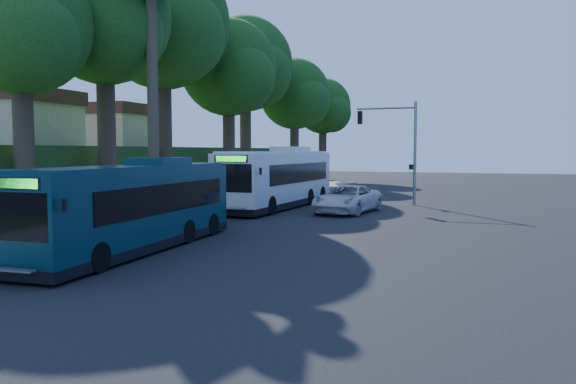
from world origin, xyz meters
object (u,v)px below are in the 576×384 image
at_px(bus_shelter, 155,186).
at_px(white_bus, 279,178).
at_px(pickup, 347,199).
at_px(teal_bus, 135,205).

height_order(bus_shelter, white_bus, white_bus).
xyz_separation_m(bus_shelter, pickup, (8.87, 6.85, -0.99)).
height_order(white_bus, pickup, white_bus).
height_order(teal_bus, pickup, teal_bus).
relative_size(white_bus, pickup, 2.28).
relative_size(bus_shelter, pickup, 0.54).
relative_size(teal_bus, pickup, 1.97).
xyz_separation_m(white_bus, teal_bus, (0.68, -16.82, -0.27)).
relative_size(bus_shelter, teal_bus, 0.28).
relative_size(white_bus, teal_bus, 1.16).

